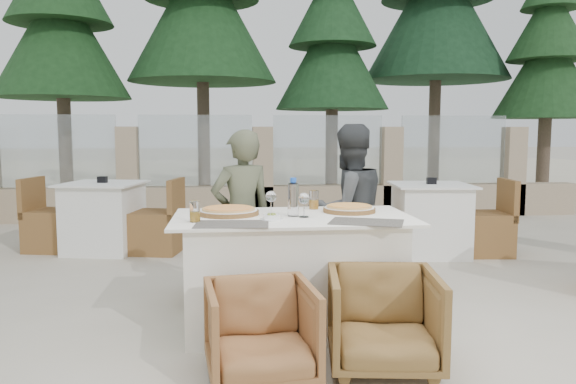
{
  "coord_description": "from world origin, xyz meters",
  "views": [
    {
      "loc": [
        -0.5,
        -3.71,
        1.34
      ],
      "look_at": [
        -0.08,
        0.31,
        0.9
      ],
      "focal_mm": 35.0,
      "sensor_mm": 36.0,
      "label": 1
    }
  ],
  "objects": [
    {
      "name": "ground",
      "position": [
        0.0,
        0.0,
        0.0
      ],
      "size": [
        80.0,
        80.0,
        0.0
      ],
      "primitive_type": "plane",
      "color": "beige",
      "rests_on": "ground"
    },
    {
      "name": "sand_patch",
      "position": [
        0.0,
        14.0,
        0.01
      ],
      "size": [
        30.0,
        16.0,
        0.01
      ],
      "primitive_type": "cube",
      "color": "beige",
      "rests_on": "ground"
    },
    {
      "name": "perimeter_wall_far",
      "position": [
        0.0,
        4.8,
        0.8
      ],
      "size": [
        10.0,
        0.34,
        1.6
      ],
      "primitive_type": null,
      "color": "tan",
      "rests_on": "ground"
    },
    {
      "name": "pine_far_left",
      "position": [
        -3.5,
        7.0,
        2.75
      ],
      "size": [
        2.42,
        2.42,
        5.5
      ],
      "primitive_type": "cone",
      "color": "#1D441E",
      "rests_on": "ground"
    },
    {
      "name": "pine_mid_left",
      "position": [
        -1.0,
        7.5,
        3.25
      ],
      "size": [
        2.86,
        2.86,
        6.5
      ],
      "primitive_type": "cone",
      "color": "#1D4620",
      "rests_on": "ground"
    },
    {
      "name": "pine_centre",
      "position": [
        1.5,
        7.2,
        2.5
      ],
      "size": [
        2.2,
        2.2,
        5.0
      ],
      "primitive_type": "cone",
      "color": "#1D4421",
      "rests_on": "ground"
    },
    {
      "name": "pine_mid_right",
      "position": [
        3.8,
        7.8,
        3.4
      ],
      "size": [
        2.99,
        2.99,
        6.8
      ],
      "primitive_type": "cone",
      "color": "#193D22",
      "rests_on": "ground"
    },
    {
      "name": "pine_far_right",
      "position": [
        5.5,
        6.5,
        2.25
      ],
      "size": [
        1.98,
        1.98,
        4.5
      ],
      "primitive_type": "cone",
      "color": "#1F4620",
      "rests_on": "ground"
    },
    {
      "name": "dining_table",
      "position": [
        -0.08,
        0.01,
        0.39
      ],
      "size": [
        1.6,
        0.9,
        0.77
      ],
      "primitive_type": null,
      "color": "white",
      "rests_on": "ground"
    },
    {
      "name": "placemat_near_left",
      "position": [
        -0.49,
        -0.29,
        0.77
      ],
      "size": [
        0.47,
        0.33,
        0.0
      ],
      "primitive_type": "cube",
      "rotation": [
        0.0,
        0.0,
        -0.07
      ],
      "color": "#57514A",
      "rests_on": "dining_table"
    },
    {
      "name": "placemat_near_right",
      "position": [
        0.35,
        -0.3,
        0.77
      ],
      "size": [
        0.53,
        0.44,
        0.0
      ],
      "primitive_type": "cube",
      "rotation": [
        0.0,
        0.0,
        -0.35
      ],
      "color": "#534F47",
      "rests_on": "dining_table"
    },
    {
      "name": "pizza_left",
      "position": [
        -0.51,
        0.11,
        0.8
      ],
      "size": [
        0.45,
        0.45,
        0.05
      ],
      "primitive_type": "cylinder",
      "rotation": [
        0.0,
        0.0,
        -0.09
      ],
      "color": "orange",
      "rests_on": "dining_table"
    },
    {
      "name": "pizza_right",
      "position": [
        0.34,
        0.15,
        0.79
      ],
      "size": [
        0.47,
        0.47,
        0.05
      ],
      "primitive_type": "cylinder",
      "rotation": [
        0.0,
        0.0,
        -0.36
      ],
      "color": "orange",
      "rests_on": "dining_table"
    },
    {
      "name": "water_bottle",
      "position": [
        -0.08,
        0.01,
        0.9
      ],
      "size": [
        0.09,
        0.09,
        0.26
      ],
      "primitive_type": "cylinder",
      "rotation": [
        0.0,
        0.0,
        -0.19
      ],
      "color": "#BBDAF6",
      "rests_on": "dining_table"
    },
    {
      "name": "wine_glass_centre",
      "position": [
        -0.22,
        0.08,
        0.86
      ],
      "size": [
        0.1,
        0.1,
        0.18
      ],
      "primitive_type": null,
      "rotation": [
        0.0,
        0.0,
        -0.32
      ],
      "color": "white",
      "rests_on": "dining_table"
    },
    {
      "name": "wine_glass_near",
      "position": [
        -0.01,
        -0.06,
        0.86
      ],
      "size": [
        0.1,
        0.1,
        0.18
      ],
      "primitive_type": null,
      "rotation": [
        0.0,
        0.0,
        0.43
      ],
      "color": "white",
      "rests_on": "dining_table"
    },
    {
      "name": "beer_glass_left",
      "position": [
        -0.72,
        -0.17,
        0.84
      ],
      "size": [
        0.08,
        0.08,
        0.13
      ],
      "primitive_type": "cylinder",
      "rotation": [
        0.0,
        0.0,
        -0.27
      ],
      "color": "gold",
      "rests_on": "dining_table"
    },
    {
      "name": "beer_glass_right",
      "position": [
        0.11,
        0.32,
        0.84
      ],
      "size": [
        0.09,
        0.09,
        0.14
      ],
      "primitive_type": "cylinder",
      "rotation": [
        0.0,
        0.0,
        0.43
      ],
      "color": "orange",
      "rests_on": "dining_table"
    },
    {
      "name": "olive_dish",
      "position": [
        -0.24,
        -0.15,
        0.79
      ],
      "size": [
        0.11,
        0.11,
        0.04
      ],
      "primitive_type": null,
      "rotation": [
        0.0,
        0.0,
        -0.04
      ],
      "color": "white",
      "rests_on": "dining_table"
    },
    {
      "name": "armchair_far_left",
      "position": [
        -0.4,
        0.73,
        0.33
      ],
      "size": [
        0.72,
        0.74,
        0.65
      ],
      "primitive_type": "imported",
      "rotation": [
        0.0,
        0.0,
        3.1
      ],
      "color": "olive",
      "rests_on": "ground"
    },
    {
      "name": "armchair_far_right",
      "position": [
        0.38,
        0.89,
        0.32
      ],
      "size": [
        0.71,
        0.73,
        0.65
      ],
      "primitive_type": "imported",
      "rotation": [
        0.0,
        0.0,
        3.11
      ],
      "color": "brown",
      "rests_on": "ground"
    },
    {
      "name": "armchair_near_left",
      "position": [
        -0.34,
        -0.8,
        0.27
      ],
      "size": [
        0.63,
        0.64,
        0.53
      ],
      "primitive_type": "imported",
      "rotation": [
        0.0,
        0.0,
        0.11
      ],
      "color": "#936035",
      "rests_on": "ground"
    },
    {
      "name": "armchair_near_right",
      "position": [
        0.35,
        -0.73,
        0.28
      ],
      "size": [
        0.68,
        0.7,
        0.57
      ],
      "primitive_type": "imported",
      "rotation": [
        0.0,
        0.0,
        -0.14
      ],
      "color": "brown",
      "rests_on": "ground"
    },
    {
      "name": "diner_left",
      "position": [
        -0.41,
        0.58,
        0.68
      ],
      "size": [
        0.57,
        0.47,
        1.35
      ],
      "primitive_type": "imported",
      "rotation": [
        0.0,
        0.0,
        3.49
      ],
      "color": "#51553E",
      "rests_on": "ground"
    },
    {
      "name": "diner_right",
      "position": [
        0.44,
        0.65,
        0.7
      ],
      "size": [
        0.82,
        0.73,
        1.4
      ],
      "primitive_type": "imported",
      "rotation": [
        0.0,
        0.0,
        3.48
      ],
      "color": "#3C3F41",
      "rests_on": "ground"
    },
    {
      "name": "bg_table_a",
      "position": [
        -1.9,
        2.62,
        0.39
      ],
      "size": [
        1.77,
        1.13,
        0.77
      ],
      "primitive_type": null,
      "rotation": [
        0.0,
        0.0,
        -0.2
      ],
      "color": "white",
      "rests_on": "ground"
    },
    {
      "name": "bg_table_b",
      "position": [
        1.66,
        2.1,
        0.39
      ],
      "size": [
        1.71,
        0.98,
        0.77
      ],
      "primitive_type": null,
      "rotation": [
        0.0,
        0.0,
        -0.1
      ],
      "color": "white",
      "rests_on": "ground"
    }
  ]
}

